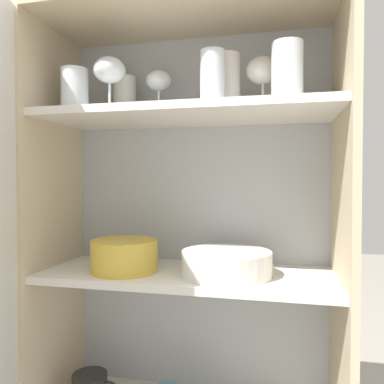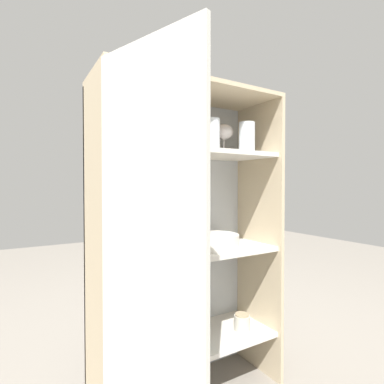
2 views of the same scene
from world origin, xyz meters
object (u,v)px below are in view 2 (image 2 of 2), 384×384
at_px(plate_stack_white, 213,241).
at_px(storage_jar, 242,322).
at_px(coffee_mug_primary, 185,336).
at_px(mixing_bowl_large, 158,245).

relative_size(plate_stack_white, storage_jar, 3.06).
xyz_separation_m(coffee_mug_primary, storage_jar, (0.30, -0.01, -0.01)).
relative_size(mixing_bowl_large, coffee_mug_primary, 1.54).
distance_m(mixing_bowl_large, storage_jar, 0.58).
distance_m(coffee_mug_primary, storage_jar, 0.30).
bearing_deg(plate_stack_white, storage_jar, -8.35).
bearing_deg(mixing_bowl_large, storage_jar, -0.73).
bearing_deg(plate_stack_white, coffee_mug_primary, -174.26).
distance_m(mixing_bowl_large, coffee_mug_primary, 0.41).
relative_size(coffee_mug_primary, storage_jar, 1.55).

